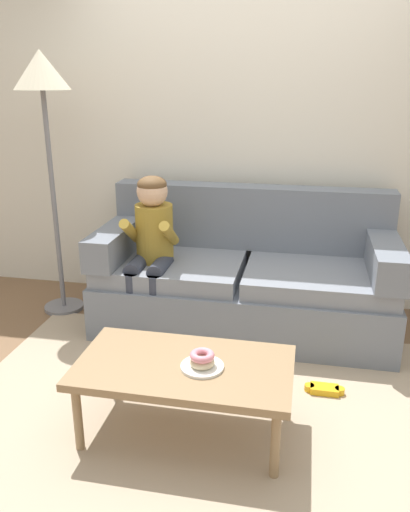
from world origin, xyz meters
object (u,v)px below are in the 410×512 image
at_px(coffee_table, 184,371).
at_px(toy_controller, 324,390).
at_px(donut, 202,362).
at_px(floor_lamp, 43,94).
at_px(person_child, 151,240).
at_px(couch, 245,280).

height_order(coffee_table, toy_controller, coffee_table).
distance_m(donut, toy_controller, 0.89).
distance_m(donut, floor_lamp, 2.22).
bearing_deg(floor_lamp, toy_controller, -21.41).
bearing_deg(person_child, toy_controller, -26.49).
bearing_deg(toy_controller, couch, 119.28).
distance_m(couch, person_child, 0.73).
xyz_separation_m(person_child, floor_lamp, (-0.79, 0.18, 0.95)).
bearing_deg(floor_lamp, person_child, -13.09).
height_order(donut, floor_lamp, floor_lamp).
bearing_deg(coffee_table, donut, -11.80).
bearing_deg(person_child, donut, -62.08).
bearing_deg(floor_lamp, couch, 1.01).
relative_size(person_child, donut, 9.18).
xyz_separation_m(coffee_table, toy_controller, (0.71, 0.48, -0.33)).
xyz_separation_m(couch, toy_controller, (0.57, -0.80, -0.32)).
height_order(coffee_table, person_child, person_child).
bearing_deg(donut, floor_lamp, 137.03).
xyz_separation_m(toy_controller, floor_lamp, (-1.99, 0.78, 1.59)).
bearing_deg(couch, person_child, -161.47).
xyz_separation_m(coffee_table, floor_lamp, (-1.28, 1.26, 1.26)).
bearing_deg(coffee_table, couch, 83.81).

